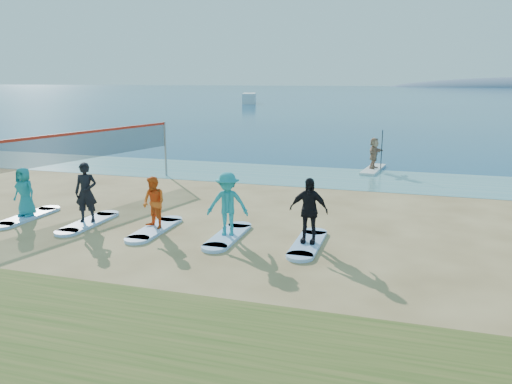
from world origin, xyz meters
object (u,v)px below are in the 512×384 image
(student_1, at_px, (86,192))
(student_4, at_px, (309,210))
(paddleboarder, at_px, (374,153))
(student_0, at_px, (25,192))
(surfboard_1, at_px, (88,223))
(surfboard_3, at_px, (228,236))
(student_3, at_px, (227,204))
(boat_offshore_a, at_px, (249,103))
(surfboard_2, at_px, (155,229))
(surfboard_0, at_px, (27,217))
(paddleboard, at_px, (373,169))
(surfboard_4, at_px, (308,244))
(volleyball_net, at_px, (87,146))
(student_2, at_px, (154,203))

(student_1, distance_m, student_4, 6.90)
(paddleboarder, distance_m, student_0, 15.69)
(surfboard_1, height_order, surfboard_3, same)
(surfboard_1, height_order, student_4, student_4)
(student_3, bearing_deg, boat_offshore_a, 94.62)
(surfboard_2, relative_size, student_3, 1.23)
(boat_offshore_a, distance_m, surfboard_0, 77.31)
(boat_offshore_a, height_order, student_0, student_0)
(paddleboarder, bearing_deg, boat_offshore_a, 40.05)
(student_3, bearing_deg, surfboard_1, 167.35)
(surfboard_0, bearing_deg, student_1, 0.00)
(paddleboard, height_order, surfboard_2, paddleboard)
(surfboard_2, height_order, surfboard_4, same)
(paddleboarder, height_order, surfboard_3, paddleboarder)
(paddleboarder, bearing_deg, student_0, 157.29)
(boat_offshore_a, height_order, surfboard_4, boat_offshore_a)
(volleyball_net, relative_size, student_2, 5.77)
(paddleboard, height_order, student_1, student_1)
(surfboard_1, bearing_deg, surfboard_0, 180.00)
(volleyball_net, xyz_separation_m, paddleboarder, (10.21, 8.47, -1.04))
(student_0, distance_m, surfboard_1, 2.45)
(paddleboard, height_order, surfboard_0, paddleboard)
(surfboard_3, relative_size, student_4, 1.24)
(surfboard_0, xyz_separation_m, surfboard_3, (6.90, 0.00, 0.00))
(student_4, bearing_deg, surfboard_4, 0.00)
(student_1, distance_m, surfboard_3, 4.70)
(surfboard_1, height_order, surfboard_2, same)
(paddleboarder, height_order, surfboard_4, paddleboarder)
(volleyball_net, xyz_separation_m, student_2, (4.72, -3.55, -1.05))
(surfboard_4, bearing_deg, paddleboard, 85.80)
(surfboard_2, bearing_deg, paddleboarder, 65.48)
(surfboard_0, bearing_deg, surfboard_1, 0.00)
(student_2, bearing_deg, surfboard_1, -156.55)
(paddleboarder, xyz_separation_m, student_4, (-0.88, -12.03, 0.11))
(student_1, height_order, surfboard_2, student_1)
(paddleboard, bearing_deg, surfboard_3, -97.20)
(paddleboard, bearing_deg, student_2, -106.89)
(volleyball_net, height_order, surfboard_2, volleyball_net)
(student_2, distance_m, student_4, 4.60)
(boat_offshore_a, distance_m, surfboard_3, 79.08)
(paddleboarder, distance_m, surfboard_4, 12.09)
(student_0, height_order, surfboard_4, student_0)
(student_1, bearing_deg, paddleboard, 41.09)
(boat_offshore_a, relative_size, surfboard_3, 3.94)
(surfboard_1, distance_m, student_4, 6.96)
(student_2, distance_m, surfboard_3, 2.44)
(paddleboarder, bearing_deg, student_2, 172.76)
(boat_offshore_a, distance_m, student_0, 77.31)
(volleyball_net, xyz_separation_m, surfboard_3, (7.02, -3.55, -1.86))
(surfboard_0, height_order, student_3, student_3)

